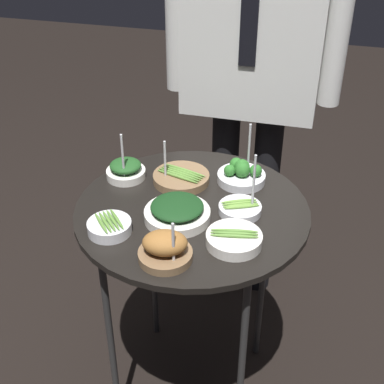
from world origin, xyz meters
name	(u,v)px	position (x,y,z in m)	size (l,w,h in m)	color
ground_plane	(192,382)	(0.00, 0.00, 0.00)	(8.00, 8.00, 0.00)	black
serving_cart	(192,225)	(0.00, 0.00, 0.68)	(0.64, 0.64, 0.74)	black
bowl_asparagus_front_center	(181,177)	(-0.07, 0.12, 0.76)	(0.17, 0.17, 0.13)	brown
bowl_asparagus_far_rim	(234,239)	(0.14, -0.13, 0.76)	(0.14, 0.14, 0.04)	silver
bowl_roast_back_left	(165,248)	(0.00, -0.23, 0.77)	(0.13, 0.13, 0.13)	brown
bowl_broccoli_front_left	(241,174)	(0.10, 0.17, 0.77)	(0.14, 0.14, 0.17)	silver
bowl_asparagus_mid_left	(109,226)	(-0.17, -0.16, 0.76)	(0.11, 0.11, 0.04)	silver
bowl_spinach_back_right	(177,212)	(-0.02, -0.06, 0.77)	(0.18, 0.18, 0.05)	silver
bowl_asparagus_near_rim	(240,208)	(0.13, 0.01, 0.76)	(0.12, 0.12, 0.18)	silver
bowl_spinach_front_right	(126,170)	(-0.23, 0.10, 0.77)	(0.12, 0.12, 0.16)	silver
waiter_figure	(253,45)	(0.06, 0.56, 1.03)	(0.60, 0.23, 1.62)	black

